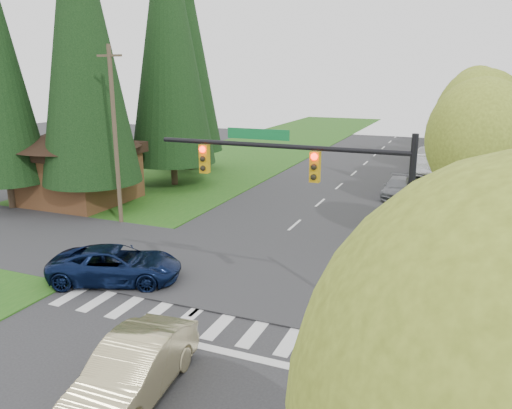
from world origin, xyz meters
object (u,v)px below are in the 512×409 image
Objects in this scene: sedan_champagne at (133,370)px; parked_car_e at (433,147)px; parked_car_b at (398,188)px; suv_navy at (116,265)px; parked_car_c at (424,165)px; parked_car_d at (425,155)px; parked_car_a at (399,216)px.

parked_car_e is at bearing 78.09° from sedan_champagne.
suv_navy is at bearing -114.37° from parked_car_b.
parked_car_c is at bearing 83.93° from parked_car_b.
parked_car_d reaches higher than suv_navy.
parked_car_d reaches higher than parked_car_a.
sedan_champagne is 0.98× the size of parked_car_e.
parked_car_c reaches higher than parked_car_e.
parked_car_d is (4.28, 40.99, -0.03)m from sedan_champagne.
parked_car_c is at bearing -39.99° from suv_navy.
sedan_champagne is 1.07× the size of parked_car_d.
parked_car_e reaches higher than parked_car_b.
parked_car_d is at bearing 87.63° from parked_car_c.
parked_car_a is 0.82× the size of parked_car_e.
parked_car_b is 0.98× the size of parked_car_d.
parked_car_a is at bearing -96.05° from parked_car_c.
parked_car_b is 0.90× the size of parked_car_e.
sedan_champagne reaches higher than parked_car_e.
suv_navy reaches higher than parked_car_a.
parked_car_b is (3.67, 25.87, -0.16)m from sedan_champagne.
parked_car_c reaches higher than parked_car_b.
sedan_champagne reaches higher than parked_car_a.
parked_car_c is (1.00, 9.14, 0.16)m from parked_car_b.
suv_navy is 1.29× the size of parked_car_a.
parked_car_b is at bearing 75.65° from sedan_champagne.
sedan_champagne is at bearing -98.60° from parked_car_e.
parked_car_a is 22.65m from parked_car_d.
parked_car_a is 7.59m from parked_car_b.
sedan_champagne is at bearing -89.93° from parked_car_d.
parked_car_e is at bearing 93.21° from parked_car_a.
parked_car_b is 21.50m from parked_car_e.
parked_car_b is (-1.00, 7.52, -0.05)m from parked_car_a.
parked_car_b is 15.14m from parked_car_d.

